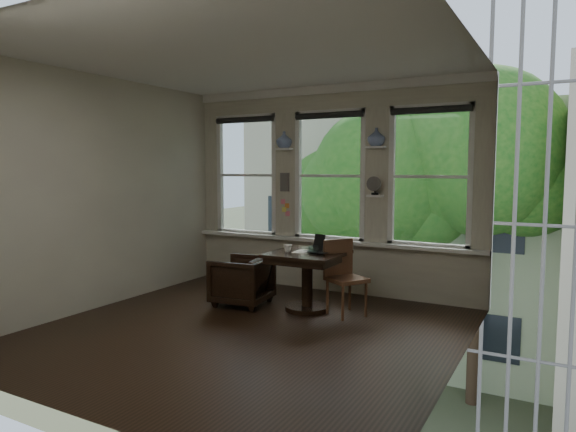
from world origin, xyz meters
The scene contains 25 objects.
ground centered at (0.00, 0.00, 0.00)m, with size 4.50×4.50×0.00m, color black.
ceiling centered at (0.00, 0.00, 3.00)m, with size 4.50×4.50×0.00m, color silver.
wall_back centered at (0.00, 2.25, 1.50)m, with size 4.50×4.50×0.00m, color beige.
wall_front centered at (0.00, -2.25, 1.50)m, with size 4.50×4.50×0.00m, color beige.
wall_left centered at (-2.25, 0.00, 1.50)m, with size 4.50×4.50×0.00m, color beige.
wall_right centered at (2.25, 0.00, 1.50)m, with size 4.50×4.50×0.00m, color beige.
window_left centered at (-1.45, 2.25, 1.70)m, with size 1.10×0.12×1.90m, color white, non-canonical shape.
window_center centered at (0.00, 2.25, 1.70)m, with size 1.10×0.12×1.90m, color white, non-canonical shape.
window_right centered at (1.45, 2.25, 1.70)m, with size 1.10×0.12×1.90m, color white, non-canonical shape.
shelf_left centered at (-0.72, 2.15, 2.10)m, with size 0.26×0.16×0.03m, color white.
shelf_right centered at (0.72, 2.15, 2.10)m, with size 0.26×0.16×0.03m, color white.
intercom centered at (-0.72, 2.18, 1.60)m, with size 0.14×0.06×0.28m, color #59544F.
sticky_notes centered at (-0.72, 2.19, 1.25)m, with size 0.16×0.01×0.24m, color pink, non-canonical shape.
desk_fan centered at (0.72, 2.13, 1.53)m, with size 0.20×0.20×0.24m, color #59544F, non-canonical shape.
vase_left centered at (-0.72, 2.15, 2.24)m, with size 0.24×0.24×0.25m, color silver.
vase_right centered at (0.72, 2.15, 2.24)m, with size 0.24×0.24×0.25m, color silver.
table centered at (0.20, 1.09, 0.38)m, with size 0.90×0.90×0.75m, color black, non-canonical shape.
armchair_left centered at (-0.69, 0.92, 0.32)m, with size 0.69×0.71×0.64m, color black.
cushion_red centered at (-0.69, 0.92, 0.45)m, with size 0.45×0.45×0.06m, color maroon.
side_chair_right centered at (0.73, 1.13, 0.46)m, with size 0.42×0.42×0.92m, color #4B301A, non-canonical shape.
laptop centered at (0.32, 1.01, 0.76)m, with size 0.34×0.22×0.03m, color black.
mug centered at (-0.02, 0.99, 0.80)m, with size 0.11×0.11×0.10m, color white.
drinking_glass centered at (0.33, 1.01, 0.80)m, with size 0.13×0.13×0.10m, color white.
tablet centered at (0.29, 1.24, 0.86)m, with size 0.16×0.02×0.22m, color black.
papers centered at (0.14, 1.12, 0.75)m, with size 0.22×0.30×0.00m, color silver.
Camera 1 is at (3.07, -4.66, 1.82)m, focal length 32.00 mm.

